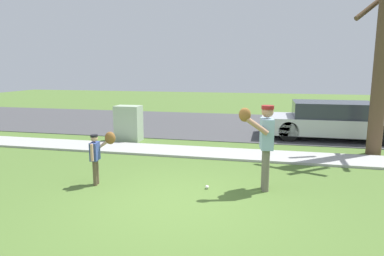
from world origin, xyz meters
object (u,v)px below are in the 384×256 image
object	(u,v)px
utility_cabinet	(129,123)
person_child	(99,151)
person_adult	(264,138)
street_tree_near	(383,46)
baseball	(207,187)
parked_sedan_silver	(332,121)

from	to	relation	value
utility_cabinet	person_child	bearing A→B (deg)	-74.66
person_adult	utility_cabinet	distance (m)	5.77
utility_cabinet	street_tree_near	distance (m)	7.69
baseball	street_tree_near	distance (m)	6.19
person_child	parked_sedan_silver	size ratio (longest dim) A/B	0.23
baseball	parked_sedan_silver	xyz separation A→B (m)	(3.21, 5.71, 0.58)
street_tree_near	parked_sedan_silver	distance (m)	3.14
parked_sedan_silver	person_child	bearing A→B (deg)	47.62
person_adult	parked_sedan_silver	distance (m)	5.94
person_adult	parked_sedan_silver	world-z (taller)	person_adult
person_child	street_tree_near	bearing A→B (deg)	24.52
person_child	baseball	world-z (taller)	person_child
baseball	parked_sedan_silver	bearing A→B (deg)	60.64
person_adult	baseball	size ratio (longest dim) A/B	22.48
baseball	street_tree_near	size ratio (longest dim) A/B	0.01
utility_cabinet	street_tree_near	size ratio (longest dim) A/B	0.21
street_tree_near	person_adult	bearing A→B (deg)	-129.61
baseball	person_child	bearing A→B (deg)	-174.41
utility_cabinet	street_tree_near	bearing A→B (deg)	-1.32
baseball	utility_cabinet	world-z (taller)	utility_cabinet
person_adult	street_tree_near	world-z (taller)	street_tree_near
person_adult	utility_cabinet	world-z (taller)	person_adult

